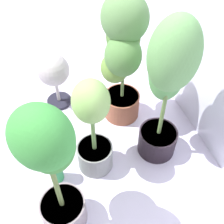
{
  "coord_description": "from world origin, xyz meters",
  "views": [
    {
      "loc": [
        0.94,
        -0.09,
        1.54
      ],
      "look_at": [
        -0.02,
        0.23,
        0.43
      ],
      "focal_mm": 45.15,
      "sensor_mm": 36.0,
      "label": 1
    }
  ],
  "objects_px": {
    "potted_plant_center": "(93,124)",
    "potted_plant_front_right": "(52,164)",
    "potted_plant_back_center": "(168,82)",
    "nutrient_bottle": "(55,170)",
    "potted_plant_back_left": "(122,55)",
    "cell_phone": "(37,133)",
    "floor_fan": "(53,73)"
  },
  "relations": [
    {
      "from": "floor_fan",
      "to": "potted_plant_front_right",
      "type": "bearing_deg",
      "value": 178.63
    },
    {
      "from": "potted_plant_back_left",
      "to": "cell_phone",
      "type": "distance_m",
      "value": 0.8
    },
    {
      "from": "potted_plant_back_center",
      "to": "nutrient_bottle",
      "type": "bearing_deg",
      "value": -87.45
    },
    {
      "from": "potted_plant_back_left",
      "to": "floor_fan",
      "type": "height_order",
      "value": "potted_plant_back_left"
    },
    {
      "from": "floor_fan",
      "to": "cell_phone",
      "type": "bearing_deg",
      "value": 147.93
    },
    {
      "from": "cell_phone",
      "to": "nutrient_bottle",
      "type": "height_order",
      "value": "nutrient_bottle"
    },
    {
      "from": "potted_plant_front_right",
      "to": "nutrient_bottle",
      "type": "relative_size",
      "value": 4.26
    },
    {
      "from": "potted_plant_back_center",
      "to": "cell_phone",
      "type": "distance_m",
      "value": 0.99
    },
    {
      "from": "potted_plant_back_center",
      "to": "potted_plant_front_right",
      "type": "xyz_separation_m",
      "value": [
        0.26,
        -0.66,
        -0.06
      ]
    },
    {
      "from": "potted_plant_center",
      "to": "potted_plant_back_center",
      "type": "height_order",
      "value": "potted_plant_back_center"
    },
    {
      "from": "potted_plant_back_left",
      "to": "potted_plant_front_right",
      "type": "bearing_deg",
      "value": -41.3
    },
    {
      "from": "floor_fan",
      "to": "nutrient_bottle",
      "type": "bearing_deg",
      "value": 175.26
    },
    {
      "from": "potted_plant_back_left",
      "to": "floor_fan",
      "type": "xyz_separation_m",
      "value": [
        -0.26,
        -0.41,
        -0.23
      ]
    },
    {
      "from": "potted_plant_back_left",
      "to": "potted_plant_front_right",
      "type": "relative_size",
      "value": 1.05
    },
    {
      "from": "potted_plant_center",
      "to": "nutrient_bottle",
      "type": "xyz_separation_m",
      "value": [
        0.04,
        -0.25,
        -0.27
      ]
    },
    {
      "from": "cell_phone",
      "to": "floor_fan",
      "type": "distance_m",
      "value": 0.43
    },
    {
      "from": "nutrient_bottle",
      "to": "potted_plant_center",
      "type": "bearing_deg",
      "value": 99.53
    },
    {
      "from": "floor_fan",
      "to": "potted_plant_back_center",
      "type": "bearing_deg",
      "value": -131.73
    },
    {
      "from": "potted_plant_center",
      "to": "potted_plant_front_right",
      "type": "distance_m",
      "value": 0.4
    },
    {
      "from": "potted_plant_back_left",
      "to": "potted_plant_front_right",
      "type": "distance_m",
      "value": 0.81
    },
    {
      "from": "potted_plant_front_right",
      "to": "nutrient_bottle",
      "type": "distance_m",
      "value": 0.47
    },
    {
      "from": "potted_plant_back_center",
      "to": "potted_plant_front_right",
      "type": "height_order",
      "value": "potted_plant_back_center"
    },
    {
      "from": "potted_plant_center",
      "to": "potted_plant_front_right",
      "type": "bearing_deg",
      "value": -42.25
    },
    {
      "from": "potted_plant_back_left",
      "to": "cell_phone",
      "type": "xyz_separation_m",
      "value": [
        -0.0,
        -0.61,
        -0.52
      ]
    },
    {
      "from": "potted_plant_back_center",
      "to": "potted_plant_front_right",
      "type": "bearing_deg",
      "value": -68.45
    },
    {
      "from": "potted_plant_back_center",
      "to": "nutrient_bottle",
      "type": "distance_m",
      "value": 0.81
    },
    {
      "from": "potted_plant_front_right",
      "to": "nutrient_bottle",
      "type": "bearing_deg",
      "value": -178.83
    },
    {
      "from": "potted_plant_back_left",
      "to": "floor_fan",
      "type": "bearing_deg",
      "value": -122.2
    },
    {
      "from": "potted_plant_back_center",
      "to": "floor_fan",
      "type": "xyz_separation_m",
      "value": [
        -0.6,
        -0.53,
        -0.28
      ]
    },
    {
      "from": "potted_plant_center",
      "to": "potted_plant_front_right",
      "type": "height_order",
      "value": "potted_plant_front_right"
    },
    {
      "from": "floor_fan",
      "to": "nutrient_bottle",
      "type": "xyz_separation_m",
      "value": [
        0.63,
        -0.13,
        -0.2
      ]
    },
    {
      "from": "potted_plant_back_left",
      "to": "potted_plant_back_center",
      "type": "xyz_separation_m",
      "value": [
        0.35,
        0.12,
        0.04
      ]
    }
  ]
}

